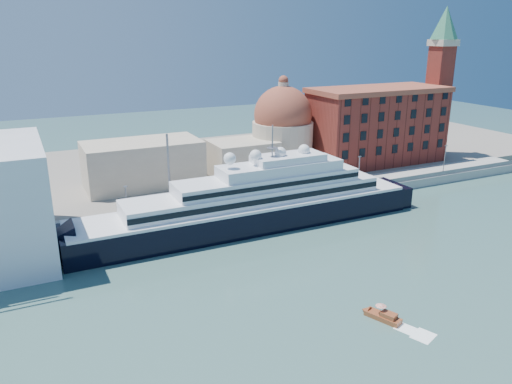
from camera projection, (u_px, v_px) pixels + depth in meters
ground at (327, 264)px, 92.85m from camera, size 400.00×400.00×0.00m
quay at (250, 204)px, 121.62m from camera, size 180.00×10.00×2.50m
land at (195, 166)px, 156.87m from camera, size 260.00×72.00×2.00m
quay_fence at (258, 202)px, 117.20m from camera, size 180.00×0.10×1.20m
superyacht at (237, 210)px, 107.85m from camera, size 87.83×12.18×26.25m
service_barge at (66, 258)px, 93.54m from camera, size 12.97×4.76×2.88m
water_taxi at (384, 316)px, 74.84m from camera, size 3.77×5.81×2.62m
warehouse at (377, 125)px, 154.68m from camera, size 43.00×19.00×23.25m
campanile at (440, 73)px, 159.99m from camera, size 8.40×8.40×47.00m
church at (235, 144)px, 141.64m from camera, size 66.00×18.00×25.50m
lamp_posts at (202, 178)px, 112.28m from camera, size 120.80×2.40×18.00m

